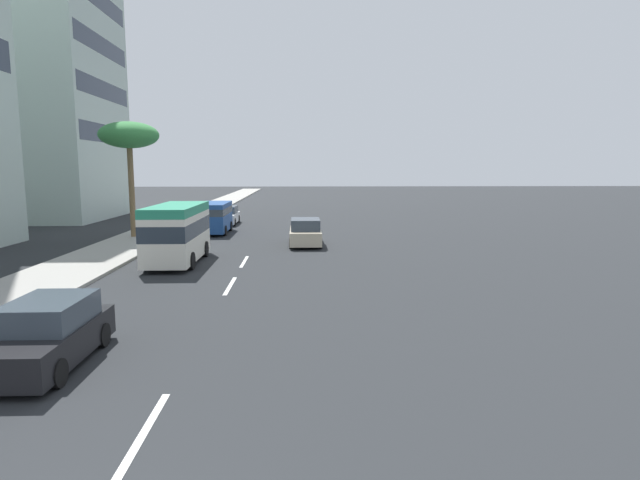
{
  "coord_description": "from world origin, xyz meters",
  "views": [
    {
      "loc": [
        -4.47,
        -2.83,
        4.74
      ],
      "look_at": [
        17.51,
        -3.71,
        1.67
      ],
      "focal_mm": 29.04,
      "sensor_mm": 36.0,
      "label": 1
    }
  ],
  "objects_px": {
    "van_third": "(214,216)",
    "palm_tree": "(129,137)",
    "car_second": "(48,335)",
    "minibus_fourth": "(177,231)",
    "car_lead": "(305,233)",
    "car_fifth": "(227,216)"
  },
  "relations": [
    {
      "from": "van_third",
      "to": "palm_tree",
      "type": "height_order",
      "value": "palm_tree"
    },
    {
      "from": "van_third",
      "to": "car_lead",
      "type": "bearing_deg",
      "value": 46.77
    },
    {
      "from": "minibus_fourth",
      "to": "car_lead",
      "type": "bearing_deg",
      "value": 131.94
    },
    {
      "from": "palm_tree",
      "to": "car_lead",
      "type": "bearing_deg",
      "value": -106.45
    },
    {
      "from": "van_third",
      "to": "minibus_fourth",
      "type": "xyz_separation_m",
      "value": [
        -12.01,
        -0.11,
        0.32
      ]
    },
    {
      "from": "car_second",
      "to": "minibus_fourth",
      "type": "xyz_separation_m",
      "value": [
        13.62,
        0.02,
        0.85
      ]
    },
    {
      "from": "car_fifth",
      "to": "palm_tree",
      "type": "bearing_deg",
      "value": -29.45
    },
    {
      "from": "car_lead",
      "to": "car_fifth",
      "type": "distance_m",
      "value": 13.98
    },
    {
      "from": "car_lead",
      "to": "car_fifth",
      "type": "xyz_separation_m",
      "value": [
        12.36,
        6.53,
        -0.05
      ]
    },
    {
      "from": "van_third",
      "to": "minibus_fourth",
      "type": "distance_m",
      "value": 12.01
    },
    {
      "from": "car_lead",
      "to": "car_second",
      "type": "xyz_separation_m",
      "value": [
        -19.44,
        6.46,
        -0.03
      ]
    },
    {
      "from": "car_second",
      "to": "van_third",
      "type": "bearing_deg",
      "value": -179.72
    },
    {
      "from": "car_lead",
      "to": "palm_tree",
      "type": "xyz_separation_m",
      "value": [
        3.42,
        11.57,
        6.01
      ]
    },
    {
      "from": "car_second",
      "to": "minibus_fourth",
      "type": "relative_size",
      "value": 0.67
    },
    {
      "from": "car_lead",
      "to": "minibus_fourth",
      "type": "bearing_deg",
      "value": 131.94
    },
    {
      "from": "van_third",
      "to": "palm_tree",
      "type": "distance_m",
      "value": 7.93
    },
    {
      "from": "car_second",
      "to": "car_fifth",
      "type": "xyz_separation_m",
      "value": [
        31.79,
        0.07,
        -0.02
      ]
    },
    {
      "from": "car_lead",
      "to": "van_third",
      "type": "distance_m",
      "value": 9.05
    },
    {
      "from": "car_second",
      "to": "car_lead",
      "type": "bearing_deg",
      "value": 161.61
    },
    {
      "from": "car_fifth",
      "to": "car_second",
      "type": "bearing_deg",
      "value": 0.12
    },
    {
      "from": "palm_tree",
      "to": "minibus_fourth",
      "type": "bearing_deg",
      "value": -151.1
    },
    {
      "from": "minibus_fourth",
      "to": "palm_tree",
      "type": "bearing_deg",
      "value": -151.1
    }
  ]
}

